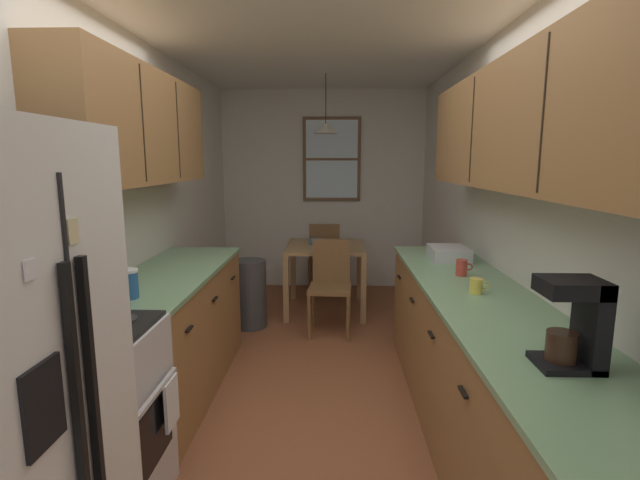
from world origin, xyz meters
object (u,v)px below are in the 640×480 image
mug_by_coffeemaker (462,268)px  dish_rack (449,253)px  dining_chair_far (325,255)px  table_serving_bowl (316,242)px  dining_table (325,256)px  dining_chair_near (331,282)px  mug_spare (477,286)px  stove_range (82,426)px  storage_canister (128,284)px  trash_bin (250,294)px  microwave_over_range (31,165)px  coffee_maker (578,322)px

mug_by_coffeemaker → dish_rack: mug_by_coffeemaker is taller
dining_chair_far → table_serving_bowl: bearing=-98.3°
dining_table → table_serving_bowl: table_serving_bowl is taller
dining_chair_far → table_serving_bowl: dining_chair_far is taller
dining_chair_near → mug_spare: (0.86, -1.74, 0.44)m
stove_range → dining_chair_far: 3.90m
storage_canister → stove_range: bearing=-89.4°
stove_range → trash_bin: 2.59m
microwave_over_range → coffee_maker: 2.23m
storage_canister → mug_by_coffeemaker: storage_canister is taller
mug_by_coffeemaker → table_serving_bowl: 2.29m
dining_chair_near → table_serving_bowl: size_ratio=5.48×
dish_rack → coffee_maker: bearing=-89.7°
stove_range → coffee_maker: (2.03, -0.24, 0.60)m
trash_bin → table_serving_bowl: table_serving_bowl is taller
dish_rack → mug_by_coffeemaker: bearing=-93.7°
dining_chair_far → storage_canister: size_ratio=5.47×
mug_by_coffeemaker → mug_spare: mug_by_coffeemaker is taller
dining_table → trash_bin: bearing=-144.1°
mug_by_coffeemaker → mug_spare: size_ratio=1.00×
mug_by_coffeemaker → dish_rack: 0.50m
trash_bin → mug_by_coffeemaker: size_ratio=6.17×
stove_range → microwave_over_range: (-0.11, 0.00, 1.17)m
microwave_over_range → dish_rack: 2.78m
dining_chair_far → coffee_maker: bearing=-75.9°
mug_spare → table_serving_bowl: 2.66m
stove_range → dish_rack: (2.02, 1.64, 0.48)m
coffee_maker → microwave_over_range: bearing=173.5°
stove_range → trash_bin: size_ratio=1.61×
stove_range → mug_spare: stove_range is taller
dining_chair_far → mug_by_coffeemaker: (0.97, -2.62, 0.45)m
trash_bin → dining_chair_far: bearing=58.5°
coffee_maker → mug_by_coffeemaker: (-0.04, 1.39, -0.12)m
stove_range → storage_canister: bearing=90.6°
microwave_over_range → coffee_maker: microwave_over_range is taller
stove_range → dining_table: bearing=71.4°
dining_chair_far → coffee_maker: size_ratio=2.68×
stove_range → dining_table: 3.28m
dining_table → trash_bin: dining_table is taller
coffee_maker → table_serving_bowl: size_ratio=2.04×
coffee_maker → dining_chair_near: bearing=108.9°
dining_chair_near → trash_bin: size_ratio=1.32×
stove_range → storage_canister: stove_range is taller
dining_chair_far → dish_rack: (1.00, -2.12, 0.45)m
dining_table → coffee_maker: coffee_maker is taller
dining_chair_near → table_serving_bowl: dining_chair_near is taller
microwave_over_range → dish_rack: (2.14, 1.64, -0.69)m
microwave_over_range → dining_table: bearing=69.6°
dining_chair_near → table_serving_bowl: bearing=103.2°
dining_chair_far → coffee_maker: (1.01, -4.00, 0.57)m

